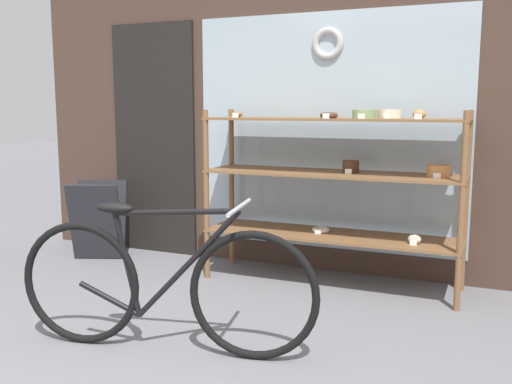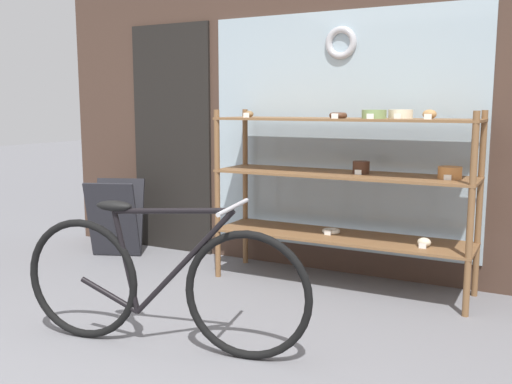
# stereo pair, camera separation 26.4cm
# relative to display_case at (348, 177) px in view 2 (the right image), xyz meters

# --- Properties ---
(storefront_facade) EXTENTS (5.19, 0.13, 3.70)m
(storefront_facade) POSITION_rel_display_case_xyz_m (-0.43, 0.39, 0.95)
(storefront_facade) COLOR #473328
(storefront_facade) RESTS_ON ground_plane
(display_case) EXTENTS (1.94, 0.50, 1.34)m
(display_case) POSITION_rel_display_case_xyz_m (0.00, 0.00, 0.00)
(display_case) COLOR brown
(display_case) RESTS_ON ground_plane
(bicycle) EXTENTS (1.71, 0.49, 0.85)m
(bicycle) POSITION_rel_display_case_xyz_m (-0.57, -1.55, -0.46)
(bicycle) COLOR black
(bicycle) RESTS_ON ground_plane
(sandwich_board) EXTENTS (0.56, 0.52, 0.69)m
(sandwich_board) POSITION_rel_display_case_xyz_m (-2.16, -0.11, -0.49)
(sandwich_board) COLOR #232328
(sandwich_board) RESTS_ON ground_plane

